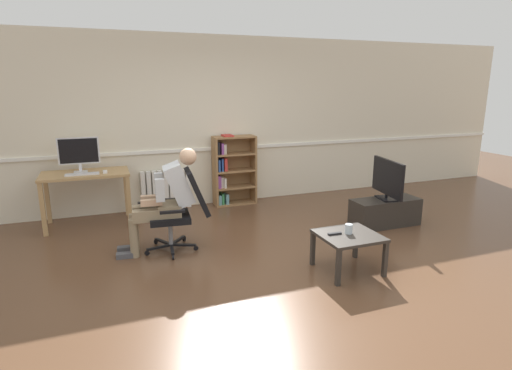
{
  "coord_description": "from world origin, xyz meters",
  "views": [
    {
      "loc": [
        -1.65,
        -3.88,
        1.94
      ],
      "look_at": [
        0.15,
        0.85,
        0.7
      ],
      "focal_mm": 28.8,
      "sensor_mm": 36.0,
      "label": 1
    }
  ],
  "objects_px": {
    "imac_monitor": "(79,152)",
    "office_chair": "(182,207)",
    "drinking_glass": "(349,229)",
    "spare_remote": "(335,234)",
    "person_seated": "(166,198)",
    "keyboard": "(82,174)",
    "tv_screen": "(388,179)",
    "computer_desk": "(86,181)",
    "bookshelf": "(231,171)",
    "tv_stand": "(385,212)",
    "radiator": "(166,190)",
    "computer_mouse": "(105,172)",
    "coffee_table": "(349,239)"
  },
  "relations": [
    {
      "from": "imac_monitor",
      "to": "office_chair",
      "type": "height_order",
      "value": "imac_monitor"
    },
    {
      "from": "drinking_glass",
      "to": "spare_remote",
      "type": "bearing_deg",
      "value": 170.74
    },
    {
      "from": "imac_monitor",
      "to": "person_seated",
      "type": "xyz_separation_m",
      "value": [
        0.95,
        -1.42,
        -0.38
      ]
    },
    {
      "from": "keyboard",
      "to": "tv_screen",
      "type": "bearing_deg",
      "value": -19.14
    },
    {
      "from": "computer_desk",
      "to": "imac_monitor",
      "type": "bearing_deg",
      "value": 125.14
    },
    {
      "from": "keyboard",
      "to": "bookshelf",
      "type": "xyz_separation_m",
      "value": [
        2.24,
        0.43,
        -0.2
      ]
    },
    {
      "from": "tv_stand",
      "to": "drinking_glass",
      "type": "height_order",
      "value": "drinking_glass"
    },
    {
      "from": "radiator",
      "to": "tv_stand",
      "type": "distance_m",
      "value": 3.35
    },
    {
      "from": "imac_monitor",
      "to": "bookshelf",
      "type": "bearing_deg",
      "value": 5.41
    },
    {
      "from": "computer_desk",
      "to": "tv_screen",
      "type": "height_order",
      "value": "tv_screen"
    },
    {
      "from": "person_seated",
      "to": "tv_screen",
      "type": "height_order",
      "value": "person_seated"
    },
    {
      "from": "imac_monitor",
      "to": "radiator",
      "type": "relative_size",
      "value": 0.7
    },
    {
      "from": "computer_mouse",
      "to": "coffee_table",
      "type": "height_order",
      "value": "computer_mouse"
    },
    {
      "from": "computer_desk",
      "to": "tv_screen",
      "type": "bearing_deg",
      "value": -21.08
    },
    {
      "from": "person_seated",
      "to": "tv_screen",
      "type": "xyz_separation_m",
      "value": [
        3.02,
        -0.17,
        0.02
      ]
    },
    {
      "from": "imac_monitor",
      "to": "computer_mouse",
      "type": "distance_m",
      "value": 0.46
    },
    {
      "from": "computer_mouse",
      "to": "office_chair",
      "type": "bearing_deg",
      "value": -56.53
    },
    {
      "from": "computer_desk",
      "to": "tv_stand",
      "type": "distance_m",
      "value": 4.21
    },
    {
      "from": "computer_desk",
      "to": "tv_stand",
      "type": "height_order",
      "value": "computer_desk"
    },
    {
      "from": "keyboard",
      "to": "drinking_glass",
      "type": "height_order",
      "value": "keyboard"
    },
    {
      "from": "computer_desk",
      "to": "radiator",
      "type": "bearing_deg",
      "value": 18.72
    },
    {
      "from": "tv_screen",
      "to": "drinking_glass",
      "type": "distance_m",
      "value": 1.69
    },
    {
      "from": "bookshelf",
      "to": "tv_stand",
      "type": "relative_size",
      "value": 1.19
    },
    {
      "from": "computer_mouse",
      "to": "office_chair",
      "type": "distance_m",
      "value": 1.5
    },
    {
      "from": "person_seated",
      "to": "keyboard",
      "type": "bearing_deg",
      "value": -136.52
    },
    {
      "from": "keyboard",
      "to": "spare_remote",
      "type": "bearing_deg",
      "value": -43.9
    },
    {
      "from": "imac_monitor",
      "to": "tv_screen",
      "type": "xyz_separation_m",
      "value": [
        3.97,
        -1.58,
        -0.36
      ]
    },
    {
      "from": "office_chair",
      "to": "tv_stand",
      "type": "height_order",
      "value": "office_chair"
    },
    {
      "from": "computer_desk",
      "to": "coffee_table",
      "type": "distance_m",
      "value": 3.67
    },
    {
      "from": "computer_mouse",
      "to": "keyboard",
      "type": "bearing_deg",
      "value": -176.08
    },
    {
      "from": "drinking_glass",
      "to": "coffee_table",
      "type": "bearing_deg",
      "value": -113.4
    },
    {
      "from": "person_seated",
      "to": "coffee_table",
      "type": "bearing_deg",
      "value": 59.78
    },
    {
      "from": "office_chair",
      "to": "drinking_glass",
      "type": "xyz_separation_m",
      "value": [
        1.53,
        -1.2,
        -0.06
      ]
    },
    {
      "from": "bookshelf",
      "to": "tv_stand",
      "type": "xyz_separation_m",
      "value": [
        1.7,
        -1.8,
        -0.37
      ]
    },
    {
      "from": "computer_desk",
      "to": "coffee_table",
      "type": "height_order",
      "value": "computer_desk"
    },
    {
      "from": "radiator",
      "to": "imac_monitor",
      "type": "bearing_deg",
      "value": -165.46
    },
    {
      "from": "bookshelf",
      "to": "computer_desk",
      "type": "bearing_deg",
      "value": -172.47
    },
    {
      "from": "keyboard",
      "to": "computer_mouse",
      "type": "bearing_deg",
      "value": 3.92
    },
    {
      "from": "bookshelf",
      "to": "radiator",
      "type": "height_order",
      "value": "bookshelf"
    },
    {
      "from": "person_seated",
      "to": "tv_stand",
      "type": "bearing_deg",
      "value": 92.61
    },
    {
      "from": "office_chair",
      "to": "tv_stand",
      "type": "bearing_deg",
      "value": 92.78
    },
    {
      "from": "computer_mouse",
      "to": "tv_screen",
      "type": "xyz_separation_m",
      "value": [
        3.65,
        -1.39,
        -0.1
      ]
    },
    {
      "from": "computer_mouse",
      "to": "radiator",
      "type": "distance_m",
      "value": 1.12
    },
    {
      "from": "office_chair",
      "to": "keyboard",
      "type": "bearing_deg",
      "value": -131.85
    },
    {
      "from": "keyboard",
      "to": "tv_screen",
      "type": "xyz_separation_m",
      "value": [
        3.94,
        -1.37,
        -0.09
      ]
    },
    {
      "from": "drinking_glass",
      "to": "tv_stand",
      "type": "bearing_deg",
      "value": 38.87
    },
    {
      "from": "bookshelf",
      "to": "radiator",
      "type": "xyz_separation_m",
      "value": [
        -1.06,
        0.1,
        -0.25
      ]
    },
    {
      "from": "computer_desk",
      "to": "bookshelf",
      "type": "bearing_deg",
      "value": 7.53
    },
    {
      "from": "radiator",
      "to": "coffee_table",
      "type": "xyz_separation_m",
      "value": [
        1.45,
        -2.97,
        0.04
      ]
    },
    {
      "from": "drinking_glass",
      "to": "computer_mouse",
      "type": "bearing_deg",
      "value": 133.91
    }
  ]
}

